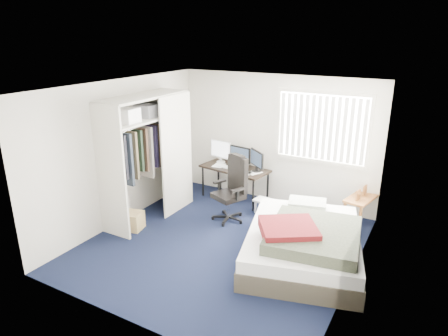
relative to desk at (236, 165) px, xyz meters
The scene contains 10 objects.
ground 2.02m from the desk, 68.60° to the right, with size 4.20×4.20×0.00m, color black.
room_shell 2.05m from the desk, 68.60° to the right, with size 4.20×4.20×4.20m.
window_assembly 1.84m from the desk, 10.23° to the left, with size 1.72×0.09×1.32m.
closet 1.89m from the desk, 123.46° to the right, with size 0.64×1.84×2.22m.
desk is the anchor object (origin of this frame).
office_chair 0.96m from the desk, 66.59° to the right, with size 0.73×0.73×1.19m.
footstool 0.99m from the desk, 24.26° to the right, with size 0.36×0.30×0.27m.
nightstand 2.45m from the desk, ahead, with size 0.51×0.79×0.68m.
bed 2.54m from the desk, 38.49° to the right, with size 2.12×2.50×0.70m.
pine_box 2.34m from the desk, 115.08° to the right, with size 0.41×0.31×0.31m, color tan.
Camera 1 is at (2.79, -4.93, 3.24)m, focal length 32.00 mm.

